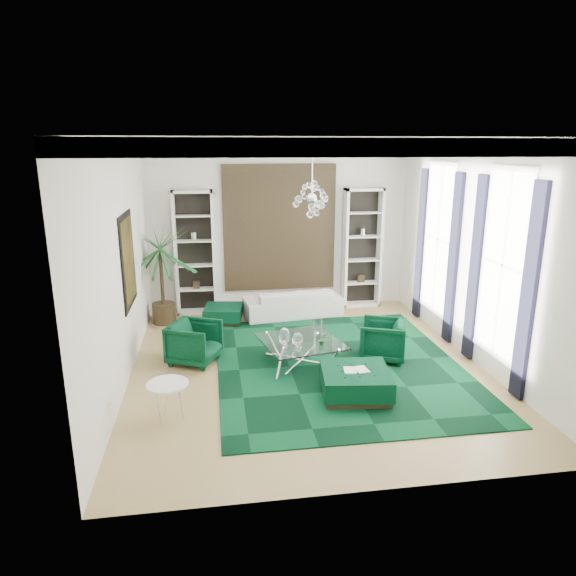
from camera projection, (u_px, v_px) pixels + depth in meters
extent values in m
cube|color=tan|center=(306.00, 365.00, 9.05)|extent=(6.00, 7.00, 0.02)
cube|color=white|center=(308.00, 140.00, 8.04)|extent=(6.00, 7.00, 0.02)
cube|color=silver|center=(279.00, 228.00, 11.89)|extent=(6.00, 0.02, 3.80)
cube|color=silver|center=(371.00, 331.00, 5.20)|extent=(6.00, 0.02, 3.80)
cube|color=silver|center=(120.00, 265.00, 8.11)|extent=(0.02, 7.00, 3.80)
cube|color=silver|center=(476.00, 254.00, 8.98)|extent=(0.02, 7.00, 3.80)
cylinder|color=white|center=(305.00, 143.00, 8.33)|extent=(0.90, 0.90, 0.05)
cube|color=black|center=(279.00, 228.00, 11.84)|extent=(2.50, 0.06, 2.80)
cube|color=black|center=(129.00, 260.00, 8.70)|extent=(0.04, 1.30, 1.60)
cube|color=white|center=(503.00, 265.00, 8.11)|extent=(0.03, 1.10, 2.90)
cube|color=black|center=(529.00, 294.00, 7.43)|extent=(0.07, 0.30, 3.25)
cube|color=black|center=(475.00, 269.00, 8.92)|extent=(0.07, 0.30, 3.25)
cube|color=white|center=(438.00, 239.00, 10.40)|extent=(0.03, 1.10, 2.90)
cube|color=black|center=(453.00, 259.00, 9.72)|extent=(0.07, 0.30, 3.25)
cube|color=black|center=(421.00, 245.00, 11.21)|extent=(0.07, 0.30, 3.25)
cube|color=black|center=(338.00, 364.00, 9.04)|extent=(4.20, 5.00, 0.02)
imported|color=silver|center=(292.00, 303.00, 11.58)|extent=(2.26, 1.12, 0.63)
imported|color=black|center=(195.00, 343.00, 9.06)|extent=(1.07, 1.05, 0.74)
imported|color=black|center=(383.00, 340.00, 9.22)|extent=(1.02, 1.01, 0.72)
cube|color=black|center=(223.00, 314.00, 11.21)|extent=(0.90, 0.90, 0.35)
cube|color=black|center=(355.00, 383.00, 7.89)|extent=(1.15, 1.15, 0.41)
cube|color=white|center=(356.00, 370.00, 7.83)|extent=(0.38, 0.25, 0.03)
cylinder|color=white|center=(169.00, 403.00, 7.12)|extent=(0.74, 0.74, 0.56)
imported|color=#1E5C28|center=(323.00, 339.00, 8.70)|extent=(0.13, 0.11, 0.22)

